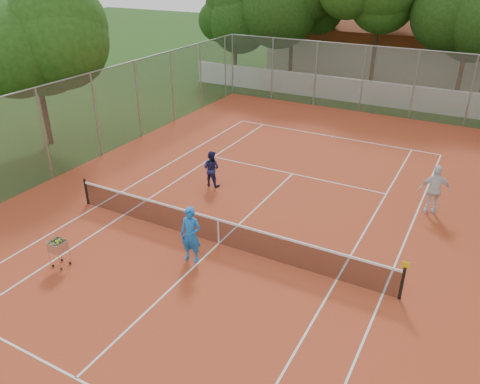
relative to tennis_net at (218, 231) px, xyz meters
The scene contains 12 objects.
ground 0.51m from the tennis_net, ahead, with size 120.00×120.00×0.00m, color #19390F.
court_pad 0.50m from the tennis_net, ahead, with size 18.00×34.00×0.02m, color #AF4222.
court_lines 0.49m from the tennis_net, ahead, with size 10.98×23.78×0.01m, color white.
tennis_net is the anchor object (origin of this frame).
perimeter_fence 1.49m from the tennis_net, ahead, with size 18.00×34.00×4.00m, color slate.
boundary_wall 19.00m from the tennis_net, 90.00° to the left, with size 26.00×0.30×1.50m, color white.
clubhouse 29.12m from the tennis_net, 93.95° to the left, with size 16.40×9.00×4.40m, color beige.
tropical_trees 22.45m from the tennis_net, 90.00° to the left, with size 29.00×19.00×10.00m, color black.
player_near 1.31m from the tennis_net, 102.57° to the right, with size 0.68×0.45×1.87m, color blue.
player_far_left 4.53m from the tennis_net, 124.52° to the left, with size 0.75×0.58×1.54m, color #1B1E51.
player_far_right 8.17m from the tennis_net, 43.50° to the left, with size 1.13×0.47×1.93m, color white.
ball_hopper 5.02m from the tennis_net, 137.02° to the right, with size 0.47×0.47×0.98m, color #B5B6BC.
Camera 1 is at (6.95, -11.30, 8.68)m, focal length 35.00 mm.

